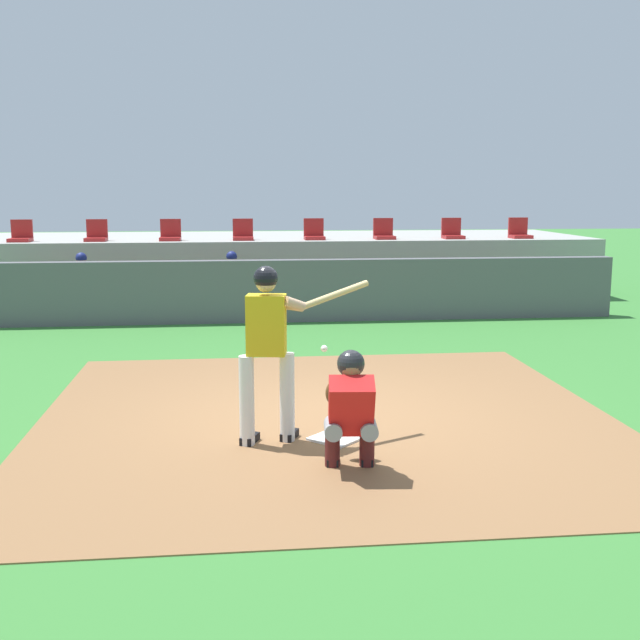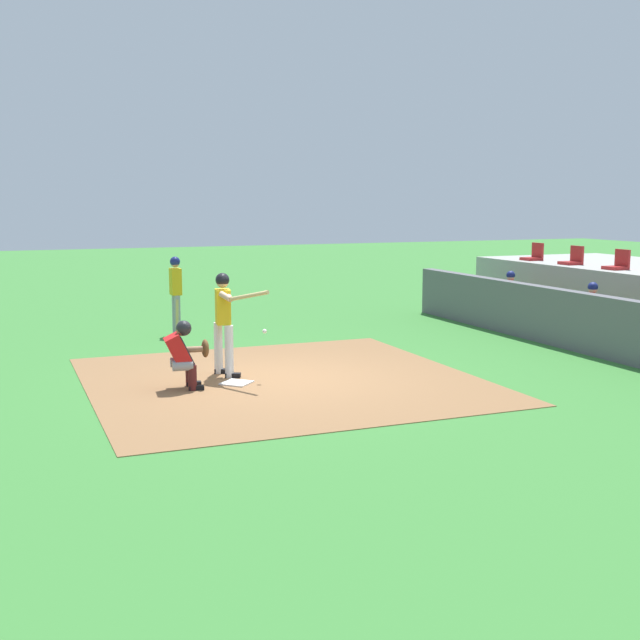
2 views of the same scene
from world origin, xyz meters
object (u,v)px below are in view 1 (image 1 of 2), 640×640
(home_plate, at_px, (336,438))
(stadium_seat_2, at_px, (170,235))
(stadium_seat_4, at_px, (314,234))
(stadium_seat_0, at_px, (21,235))
(dugout_player_1, at_px, (232,282))
(stadium_seat_5, at_px, (384,233))
(stadium_seat_7, at_px, (519,232))
(catcher_crouched, at_px, (350,406))
(dugout_player_0, at_px, (81,284))
(stadium_seat_6, at_px, (452,233))
(stadium_seat_1, at_px, (96,235))
(stadium_seat_3, at_px, (243,234))
(batter_at_plate, at_px, (269,343))

(home_plate, distance_m, stadium_seat_2, 10.58)
(stadium_seat_2, relative_size, stadium_seat_4, 1.00)
(home_plate, relative_size, stadium_seat_0, 0.92)
(dugout_player_1, height_order, stadium_seat_5, stadium_seat_5)
(stadium_seat_2, distance_m, stadium_seat_7, 8.12)
(home_plate, xyz_separation_m, catcher_crouched, (0.01, -0.86, 0.59))
(dugout_player_1, bearing_deg, stadium_seat_4, 47.24)
(dugout_player_0, bearing_deg, stadium_seat_5, 17.41)
(dugout_player_0, xyz_separation_m, stadium_seat_7, (9.74, 2.03, 0.86))
(home_plate, relative_size, stadium_seat_2, 0.92)
(catcher_crouched, height_order, stadium_seat_4, stadium_seat_4)
(catcher_crouched, relative_size, stadium_seat_6, 3.67)
(stadium_seat_0, bearing_deg, stadium_seat_6, 0.00)
(stadium_seat_1, height_order, stadium_seat_3, same)
(stadium_seat_5, bearing_deg, home_plate, -103.47)
(dugout_player_0, bearing_deg, catcher_crouched, -65.73)
(batter_at_plate, bearing_deg, stadium_seat_5, 73.04)
(batter_at_plate, relative_size, stadium_seat_4, 3.76)
(stadium_seat_7, bearing_deg, stadium_seat_3, 180.00)
(catcher_crouched, height_order, stadium_seat_0, stadium_seat_0)
(batter_at_plate, distance_m, dugout_player_1, 8.17)
(stadium_seat_2, xyz_separation_m, stadium_seat_6, (6.50, 0.00, 0.00))
(stadium_seat_0, height_order, stadium_seat_5, same)
(home_plate, bearing_deg, stadium_seat_2, 103.47)
(catcher_crouched, bearing_deg, batter_at_plate, 128.82)
(stadium_seat_3, bearing_deg, home_plate, -85.44)
(batter_at_plate, height_order, dugout_player_0, batter_at_plate)
(stadium_seat_7, bearing_deg, stadium_seat_2, 180.00)
(dugout_player_0, bearing_deg, stadium_seat_0, 128.84)
(stadium_seat_0, relative_size, stadium_seat_6, 1.00)
(stadium_seat_0, xyz_separation_m, stadium_seat_4, (6.50, 0.00, 0.00))
(batter_at_plate, height_order, dugout_player_1, batter_at_plate)
(batter_at_plate, height_order, stadium_seat_2, stadium_seat_2)
(dugout_player_0, relative_size, dugout_player_1, 1.00)
(stadium_seat_4, bearing_deg, stadium_seat_2, 180.00)
(stadium_seat_1, bearing_deg, dugout_player_1, -34.20)
(catcher_crouched, height_order, stadium_seat_5, stadium_seat_5)
(dugout_player_0, bearing_deg, home_plate, -63.56)
(home_plate, distance_m, stadium_seat_7, 11.76)
(stadium_seat_0, height_order, stadium_seat_4, same)
(catcher_crouched, distance_m, stadium_seat_5, 11.34)
(stadium_seat_1, distance_m, stadium_seat_6, 8.13)
(dugout_player_0, distance_m, stadium_seat_7, 9.98)
(home_plate, distance_m, stadium_seat_0, 11.76)
(stadium_seat_3, xyz_separation_m, stadium_seat_5, (3.25, 0.00, 0.00))
(catcher_crouched, bearing_deg, stadium_seat_1, 110.26)
(stadium_seat_2, bearing_deg, catcher_crouched, -77.49)
(stadium_seat_4, relative_size, stadium_seat_5, 1.00)
(dugout_player_0, relative_size, stadium_seat_3, 2.71)
(stadium_seat_3, bearing_deg, stadium_seat_7, 0.00)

